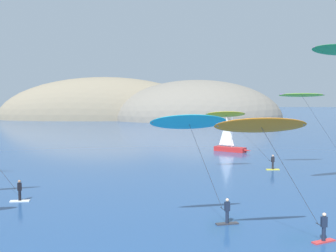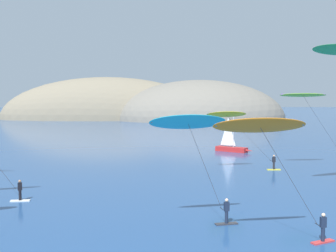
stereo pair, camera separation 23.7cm
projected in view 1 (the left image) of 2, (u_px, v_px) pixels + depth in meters
headland_island at (153, 119)px, 149.87m from camera, size 101.18×42.13×30.24m
sailboat_near at (232, 147)px, 63.07m from camera, size 5.23×4.49×5.70m
kitesurfer_cyan at (192, 129)px, 26.41m from camera, size 5.93×2.22×7.29m
kitesurfer_lime at (306, 101)px, 48.04m from camera, size 9.04×1.58×8.72m
kitesurfer_yellow at (230, 119)px, 46.34m from camera, size 8.64×1.89×6.75m
kitesurfer_orange at (266, 134)px, 23.00m from camera, size 7.34×1.85×7.27m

